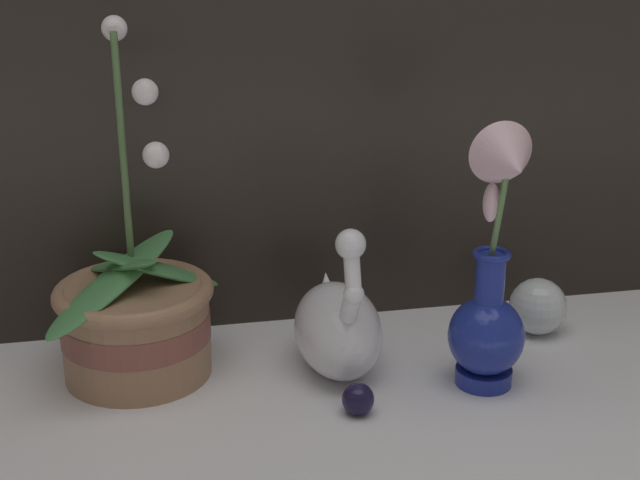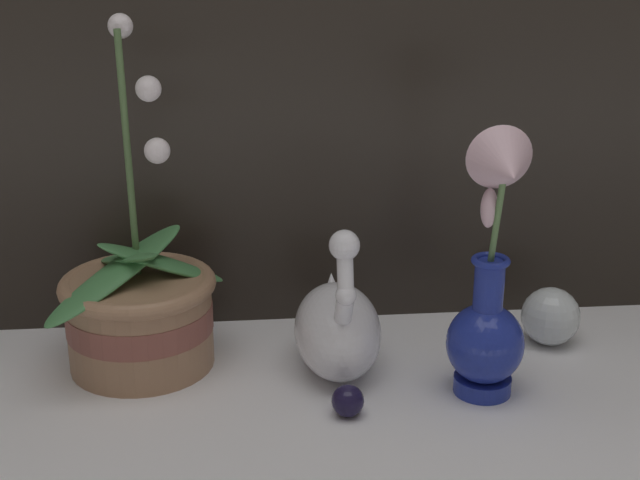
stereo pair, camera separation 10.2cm
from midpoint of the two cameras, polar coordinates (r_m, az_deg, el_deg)
The scene contains 6 objects.
ground_plane at distance 0.97m, azimuth 5.15°, elevation -12.29°, with size 2.80×2.80×0.00m, color white.
orchid_potted_plant at distance 1.08m, azimuth -8.85°, elevation -4.48°, with size 0.22×0.23×0.42m.
swan_figurine at distance 1.06m, azimuth 3.66°, elevation -5.56°, with size 0.10×0.18×0.20m.
blue_vase at distance 1.01m, azimuth 13.71°, elevation -3.90°, with size 0.09×0.11×0.31m.
glass_sphere at distance 1.19m, azimuth 16.97°, elevation -4.74°, with size 0.07×0.07×0.07m.
glass_bauble at distance 0.99m, azimuth 4.55°, elevation -10.31°, with size 0.04×0.04×0.04m.
Camera 2 is at (-0.11, -0.81, 0.51)m, focal length 50.00 mm.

